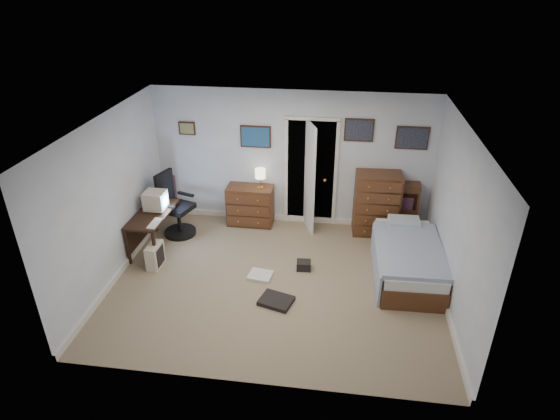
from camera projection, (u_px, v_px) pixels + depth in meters
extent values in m
cube|color=tan|center=(276.00, 282.00, 7.24)|extent=(5.00, 4.00, 0.02)
cube|color=black|center=(152.00, 214.00, 7.82)|extent=(0.57, 1.18, 0.04)
cube|color=black|center=(128.00, 247.00, 7.53)|extent=(0.05, 0.05, 0.64)
cube|color=black|center=(155.00, 250.00, 7.47)|extent=(0.05, 0.05, 0.64)
cube|color=black|center=(155.00, 215.00, 8.49)|extent=(0.05, 0.05, 0.64)
cube|color=black|center=(179.00, 217.00, 8.42)|extent=(0.05, 0.05, 0.64)
cube|color=black|center=(141.00, 228.00, 7.99)|extent=(0.06, 1.07, 0.45)
cube|color=beige|center=(155.00, 200.00, 7.86)|extent=(0.35, 0.33, 0.30)
cube|color=#8CB2F2|center=(165.00, 201.00, 7.84)|extent=(0.02, 0.25, 0.20)
cube|color=beige|center=(157.00, 209.00, 7.94)|extent=(0.23, 0.23, 0.02)
cube|color=beige|center=(155.00, 223.00, 7.48)|extent=(0.15, 0.36, 0.02)
cube|color=beige|center=(155.00, 256.00, 7.52)|extent=(0.19, 0.38, 0.40)
cube|color=black|center=(161.00, 256.00, 7.51)|extent=(0.01, 0.27, 0.31)
cylinder|color=black|center=(180.00, 232.00, 8.52)|extent=(0.72, 0.72, 0.07)
cylinder|color=black|center=(179.00, 221.00, 8.40)|extent=(0.08, 0.08, 0.44)
cube|color=black|center=(178.00, 208.00, 8.28)|extent=(0.61, 0.61, 0.09)
cube|color=black|center=(165.00, 188.00, 8.22)|extent=(0.20, 0.43, 0.60)
cube|color=black|center=(167.00, 206.00, 8.00)|extent=(0.33, 0.16, 0.04)
cube|color=black|center=(186.00, 194.00, 8.42)|extent=(0.33, 0.16, 0.04)
cube|color=maroon|center=(171.00, 196.00, 9.01)|extent=(0.16, 0.16, 0.81)
cube|color=brown|center=(250.00, 205.00, 8.71)|extent=(0.85, 0.43, 0.75)
cylinder|color=gold|center=(261.00, 187.00, 8.51)|extent=(0.11, 0.11, 0.02)
cylinder|color=gold|center=(260.00, 182.00, 8.45)|extent=(0.02, 0.02, 0.23)
cylinder|color=beige|center=(260.00, 174.00, 8.38)|extent=(0.19, 0.19, 0.17)
cube|color=black|center=(312.00, 167.00, 8.75)|extent=(0.90, 0.60, 2.00)
cube|color=white|center=(286.00, 172.00, 8.51)|extent=(0.06, 0.05, 2.00)
cube|color=white|center=(336.00, 175.00, 8.41)|extent=(0.06, 0.05, 2.00)
cube|color=white|center=(313.00, 119.00, 7.99)|extent=(0.96, 0.05, 0.06)
cube|color=white|center=(308.00, 176.00, 8.37)|extent=(0.31, 0.77, 2.00)
sphere|color=gold|center=(325.00, 180.00, 8.20)|extent=(0.06, 0.06, 0.06)
cube|color=brown|center=(377.00, 204.00, 8.32)|extent=(0.81, 0.50, 1.16)
cube|color=brown|center=(387.00, 206.00, 8.45)|extent=(1.06, 0.27, 0.96)
cube|color=black|center=(389.00, 199.00, 8.30)|extent=(0.98, 0.11, 0.32)
cube|color=maroon|center=(388.00, 201.00, 8.32)|extent=(0.85, 0.13, 0.23)
cube|color=brown|center=(406.00, 265.00, 7.35)|extent=(0.97, 1.87, 0.32)
cube|color=white|center=(408.00, 252.00, 7.23)|extent=(0.93, 1.84, 0.17)
cube|color=#5669A0|center=(410.00, 250.00, 7.10)|extent=(1.02, 1.60, 0.09)
cube|color=#5669A0|center=(376.00, 262.00, 7.27)|extent=(0.08, 1.57, 0.50)
cube|color=#6A93AB|center=(404.00, 223.00, 7.78)|extent=(0.52, 0.36, 0.12)
cube|color=#331E11|center=(187.00, 128.00, 8.39)|extent=(0.30, 0.03, 0.24)
cube|color=olive|center=(187.00, 129.00, 8.37)|extent=(0.25, 0.01, 0.19)
cube|color=#331E11|center=(256.00, 137.00, 8.29)|extent=(0.55, 0.03, 0.40)
cube|color=navy|center=(255.00, 137.00, 8.27)|extent=(0.50, 0.01, 0.35)
cube|color=#331E11|center=(359.00, 130.00, 7.98)|extent=(0.50, 0.03, 0.40)
cube|color=black|center=(359.00, 130.00, 7.96)|extent=(0.45, 0.01, 0.35)
cube|color=#331E11|center=(412.00, 138.00, 7.92)|extent=(0.55, 0.03, 0.40)
cube|color=black|center=(412.00, 138.00, 7.90)|extent=(0.50, 0.01, 0.35)
cube|color=black|center=(276.00, 301.00, 6.78)|extent=(0.55, 0.48, 0.06)
cube|color=black|center=(304.00, 265.00, 7.51)|extent=(0.24, 0.20, 0.14)
cube|color=silver|center=(260.00, 276.00, 7.34)|extent=(0.40, 0.36, 0.05)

